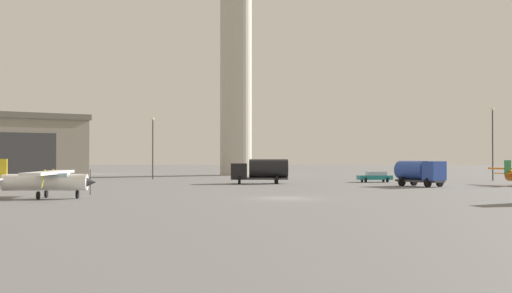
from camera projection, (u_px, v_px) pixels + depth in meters
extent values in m
plane|color=#60605E|center=(285.00, 198.00, 53.64)|extent=(400.00, 400.00, 0.00)
cylinder|color=#B2AD9E|center=(236.00, 74.00, 119.20)|extent=(5.61, 5.61, 35.81)
cube|color=#38383A|center=(12.00, 155.00, 109.53)|extent=(10.98, 9.92, 7.24)
cone|color=orange|center=(508.00, 175.00, 75.03)|extent=(1.64, 1.56, 0.91)
cube|color=#287A42|center=(508.00, 168.00, 75.04)|extent=(0.92, 0.75, 1.66)
cube|color=orange|center=(508.00, 173.00, 75.03)|extent=(2.50, 2.86, 0.10)
cylinder|color=white|center=(45.00, 182.00, 53.20)|extent=(6.72, 2.15, 1.31)
cone|color=#38383D|center=(90.00, 182.00, 53.35)|extent=(1.06, 1.03, 0.92)
cube|color=#38383D|center=(90.00, 182.00, 53.35)|extent=(0.08, 0.11, 2.01)
cube|color=white|center=(49.00, 173.00, 53.22)|extent=(2.94, 10.71, 0.21)
cylinder|color=gold|center=(43.00, 179.00, 51.53)|extent=(0.22, 1.04, 1.44)
cylinder|color=gold|center=(55.00, 177.00, 54.91)|extent=(0.22, 1.04, 1.44)
cube|color=#99B7C6|center=(61.00, 178.00, 53.26)|extent=(1.29, 1.19, 0.74)
cone|color=white|center=(0.00, 181.00, 53.05)|extent=(1.60, 1.17, 0.98)
cube|color=gold|center=(0.00, 170.00, 53.06)|extent=(1.17, 0.28, 1.80)
cube|color=white|center=(0.00, 179.00, 53.05)|extent=(1.35, 3.27, 0.11)
cylinder|color=black|center=(77.00, 194.00, 53.29)|extent=(0.25, 0.65, 0.64)
cylinder|color=black|center=(38.00, 195.00, 52.01)|extent=(0.25, 0.65, 0.64)
cylinder|color=black|center=(46.00, 194.00, 54.34)|extent=(0.25, 0.65, 0.64)
cube|color=#38383D|center=(259.00, 179.00, 81.92)|extent=(7.14, 2.77, 0.24)
cube|color=black|center=(239.00, 170.00, 81.83)|extent=(2.23, 2.60, 1.74)
cube|color=#99B7C6|center=(231.00, 168.00, 81.80)|extent=(0.34, 2.01, 0.87)
cylinder|color=black|center=(268.00, 168.00, 81.98)|extent=(4.96, 2.84, 2.26)
cylinder|color=black|center=(239.00, 180.00, 80.75)|extent=(0.40, 1.03, 1.00)
cylinder|color=black|center=(239.00, 179.00, 82.89)|extent=(0.40, 1.03, 1.00)
cylinder|color=black|center=(277.00, 180.00, 80.94)|extent=(0.40, 1.03, 1.00)
cylinder|color=black|center=(276.00, 179.00, 83.07)|extent=(0.40, 1.03, 1.00)
cube|color=#38383D|center=(420.00, 181.00, 74.30)|extent=(5.02, 5.43, 0.24)
cube|color=#2847A8|center=(434.00, 171.00, 72.67)|extent=(2.70, 2.64, 2.06)
cube|color=#99B7C6|center=(440.00, 167.00, 72.09)|extent=(1.48, 1.29, 1.03)
cylinder|color=#2847A8|center=(413.00, 170.00, 75.08)|extent=(4.04, 4.22, 2.10)
cylinder|color=black|center=(440.00, 182.00, 73.28)|extent=(0.94, 0.86, 1.00)
cylinder|color=black|center=(428.00, 183.00, 72.12)|extent=(0.94, 0.86, 1.00)
cylinder|color=black|center=(414.00, 181.00, 76.25)|extent=(0.94, 0.86, 1.00)
cylinder|color=black|center=(402.00, 182.00, 75.09)|extent=(0.94, 0.86, 1.00)
cube|color=teal|center=(375.00, 178.00, 86.70)|extent=(4.63, 2.68, 0.55)
cube|color=#99B7C6|center=(376.00, 173.00, 86.73)|extent=(2.72, 2.10, 0.50)
cylinder|color=black|center=(366.00, 180.00, 85.69)|extent=(0.31, 0.66, 0.64)
cylinder|color=black|center=(362.00, 179.00, 87.33)|extent=(0.31, 0.66, 0.64)
cylinder|color=black|center=(387.00, 180.00, 86.06)|extent=(0.31, 0.66, 0.64)
cylinder|color=black|center=(383.00, 179.00, 87.70)|extent=(0.31, 0.66, 0.64)
cylinder|color=#38383D|center=(153.00, 150.00, 98.40)|extent=(0.18, 0.18, 8.60)
sphere|color=#F9E5B2|center=(153.00, 119.00, 98.46)|extent=(0.44, 0.44, 0.44)
cylinder|color=#38383D|center=(493.00, 146.00, 91.92)|extent=(0.18, 0.18, 9.62)
sphere|color=#F9E5B2|center=(492.00, 109.00, 91.99)|extent=(0.44, 0.44, 0.44)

